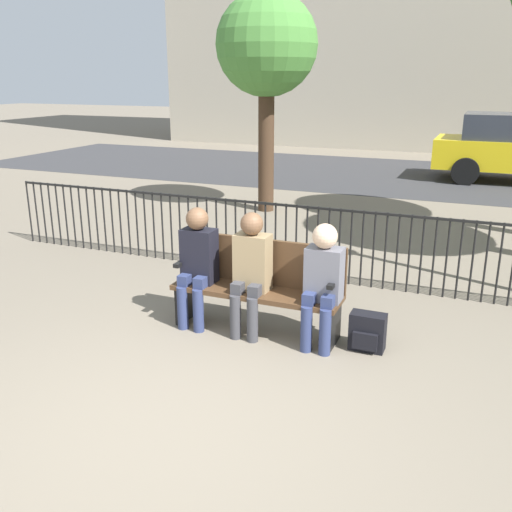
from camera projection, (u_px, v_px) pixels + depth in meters
ground_plane at (161, 429)px, 4.18m from camera, size 80.00×80.00×0.00m
park_bench at (259, 283)px, 5.70m from camera, size 1.71×0.45×0.92m
seated_person_0 at (197, 260)px, 5.76m from camera, size 0.34×0.39×1.23m
seated_person_1 at (251, 267)px, 5.54m from camera, size 0.34×0.39×1.24m
seated_person_2 at (323, 278)px, 5.28m from camera, size 0.34×0.39×1.20m
backpack at (367, 332)px, 5.34m from camera, size 0.33×0.22×0.36m
fence_railing at (307, 236)px, 7.12m from camera, size 9.01×0.03×0.95m
tree_1 at (267, 48)px, 10.10m from camera, size 1.82×1.82×3.92m
street_surface at (407, 176)px, 14.74m from camera, size 24.00×6.00×0.01m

